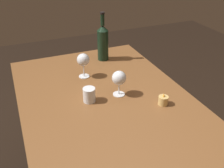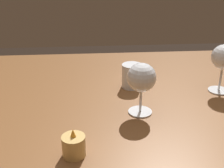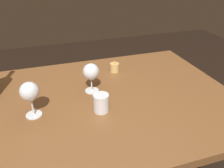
{
  "view_description": "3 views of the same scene",
  "coord_description": "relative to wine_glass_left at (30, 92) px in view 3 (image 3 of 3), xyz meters",
  "views": [
    {
      "loc": [
        1.12,
        -0.42,
        1.52
      ],
      "look_at": [
        0.06,
        0.01,
        0.86
      ],
      "focal_mm": 41.94,
      "sensor_mm": 36.0,
      "label": 1
    },
    {
      "loc": [
        0.13,
        0.79,
        1.15
      ],
      "look_at": [
        0.07,
        0.02,
        0.8
      ],
      "focal_mm": 47.27,
      "sensor_mm": 36.0,
      "label": 2
    },
    {
      "loc": [
        -0.2,
        -0.87,
        1.32
      ],
      "look_at": [
        0.06,
        -0.05,
        0.84
      ],
      "focal_mm": 36.86,
      "sensor_mm": 36.0,
      "label": 3
    }
  ],
  "objects": [
    {
      "name": "wine_glass_left",
      "position": [
        0.0,
        0.0,
        0.0
      ],
      "size": [
        0.08,
        0.08,
        0.15
      ],
      "color": "white",
      "rests_on": "dining_table"
    },
    {
      "name": "wine_glass_right",
      "position": [
        0.27,
        0.12,
        -0.01
      ],
      "size": [
        0.08,
        0.08,
        0.14
      ],
      "color": "white",
      "rests_on": "dining_table"
    },
    {
      "name": "dining_table",
      "position": [
        0.27,
        0.04,
        -0.2
      ],
      "size": [
        1.3,
        0.9,
        0.74
      ],
      "color": "brown",
      "rests_on": "ground"
    },
    {
      "name": "water_tumbler",
      "position": [
        0.27,
        -0.05,
        -0.08
      ],
      "size": [
        0.07,
        0.07,
        0.08
      ],
      "color": "white",
      "rests_on": "dining_table"
    },
    {
      "name": "votive_candle",
      "position": [
        0.45,
        0.29,
        -0.09
      ],
      "size": [
        0.05,
        0.05,
        0.07
      ],
      "color": "#DBB266",
      "rests_on": "dining_table"
    }
  ]
}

